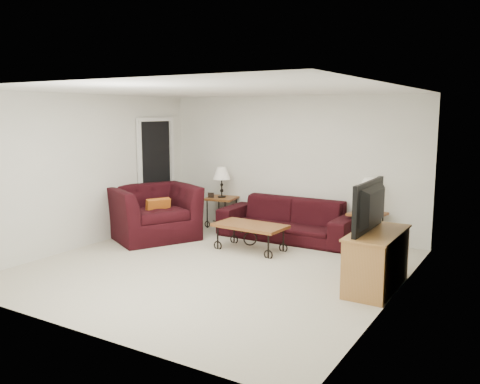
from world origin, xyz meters
name	(u,v)px	position (x,y,z in m)	size (l,w,h in m)	color
ground	(215,267)	(0.00, 0.00, 0.00)	(5.00, 5.00, 0.00)	beige
wall_back	(291,165)	(0.00, 2.50, 1.25)	(5.00, 0.02, 2.50)	silver
wall_front	(72,211)	(0.00, -2.50, 1.25)	(5.00, 0.02, 2.50)	silver
wall_left	(89,171)	(-2.50, 0.00, 1.25)	(0.02, 5.00, 2.50)	silver
wall_right	(395,196)	(2.50, 0.00, 1.25)	(0.02, 5.00, 2.50)	silver
ceiling	(214,90)	(0.00, 0.00, 2.50)	(5.00, 5.00, 0.00)	white
doorway	(156,174)	(-2.47, 1.65, 1.02)	(0.08, 0.94, 2.04)	black
sofa	(287,219)	(0.17, 2.02, 0.35)	(2.39, 0.94, 0.70)	black
side_table_left	(222,212)	(-1.31, 2.20, 0.29)	(0.54, 0.54, 0.59)	brown
side_table_right	(367,230)	(1.54, 2.20, 0.29)	(0.53, 0.53, 0.58)	brown
lamp_left	(222,182)	(-1.31, 2.20, 0.88)	(0.33, 0.33, 0.59)	black
lamp_right	(368,196)	(1.54, 2.20, 0.86)	(0.33, 0.33, 0.58)	black
photo_frame_left	(211,195)	(-1.46, 2.05, 0.63)	(0.12, 0.02, 0.10)	black
photo_frame_right	(374,212)	(1.69, 2.05, 0.62)	(0.12, 0.02, 0.10)	black
coffee_table	(250,237)	(-0.01, 1.04, 0.21)	(1.14, 0.62, 0.43)	brown
armchair	(153,212)	(-1.88, 0.86, 0.46)	(1.42, 1.24, 0.92)	black
throw_pillow	(158,210)	(-1.73, 0.81, 0.52)	(0.42, 0.11, 0.42)	#B35A16
tv_stand	(377,260)	(2.23, 0.32, 0.37)	(0.51, 1.22, 0.73)	#A4703D
television	(377,207)	(2.21, 0.32, 1.05)	(1.10, 0.14, 0.63)	black
backpack	(359,246)	(1.66, 1.44, 0.21)	(0.32, 0.24, 0.41)	black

